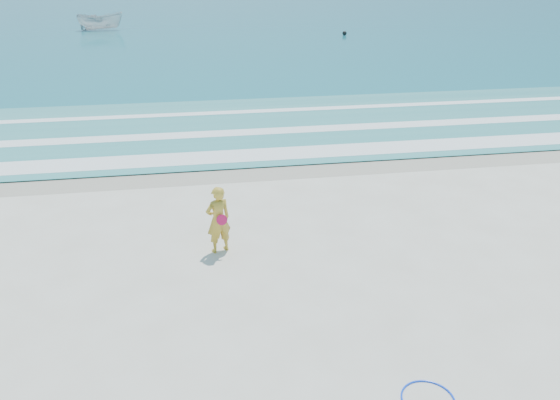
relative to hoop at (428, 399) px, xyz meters
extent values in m
plane|color=silver|center=(-1.61, 2.38, -0.02)|extent=(400.00, 400.00, 0.00)
cube|color=#B2A893|center=(-1.61, 11.38, -0.01)|extent=(400.00, 2.40, 0.00)
cube|color=#59B7AD|center=(-1.61, 16.38, 0.03)|extent=(400.00, 10.00, 0.01)
cube|color=white|center=(-1.61, 12.68, 0.04)|extent=(400.00, 1.40, 0.01)
cube|color=white|center=(-1.61, 15.58, 0.04)|extent=(400.00, 0.90, 0.01)
cube|color=white|center=(-1.61, 18.88, 0.04)|extent=(400.00, 0.60, 0.01)
torus|color=#0D41F4|center=(0.00, 0.00, 0.00)|extent=(1.16, 1.16, 0.03)
imported|color=silver|center=(-11.99, 52.01, 0.88)|extent=(4.48, 1.75, 1.72)
sphere|color=black|center=(10.85, 44.34, 0.23)|extent=(0.40, 0.40, 0.40)
imported|color=gold|center=(-3.16, 5.71, 0.87)|extent=(0.75, 0.63, 1.76)
cylinder|color=#D3124D|center=(-3.08, 5.53, 0.94)|extent=(0.27, 0.08, 0.27)
camera|label=1|loc=(-3.62, -6.53, 6.87)|focal=35.00mm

